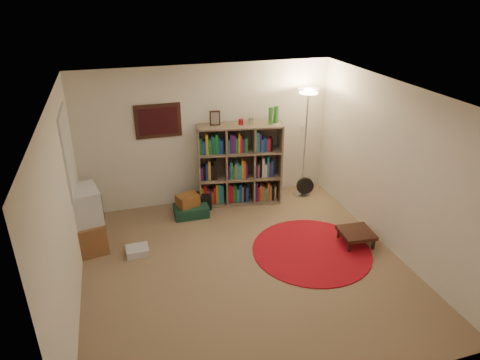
# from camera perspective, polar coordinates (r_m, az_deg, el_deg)

# --- Properties ---
(room) EXTENTS (4.54, 4.54, 2.54)m
(room) POSITION_cam_1_polar(r_m,az_deg,el_deg) (5.65, 0.11, -0.97)
(room) COLOR #83684D
(room) RESTS_ON ground
(bookshelf) EXTENTS (1.54, 0.67, 1.79)m
(bookshelf) POSITION_cam_1_polar(r_m,az_deg,el_deg) (7.70, -0.20, 1.95)
(bookshelf) COLOR #715F4B
(bookshelf) RESTS_ON ground
(floor_lamp) EXTENTS (0.44, 0.44, 2.06)m
(floor_lamp) POSITION_cam_1_polar(r_m,az_deg,el_deg) (7.71, 8.99, 9.43)
(floor_lamp) COLOR silver
(floor_lamp) RESTS_ON ground
(floor_fan) EXTENTS (0.33, 0.21, 0.37)m
(floor_fan) POSITION_cam_1_polar(r_m,az_deg,el_deg) (8.21, 8.65, -0.91)
(floor_fan) COLOR black
(floor_fan) RESTS_ON ground
(tv_stand) EXTENTS (0.60, 0.76, 1.00)m
(tv_stand) POSITION_cam_1_polar(r_m,az_deg,el_deg) (6.85, -19.93, -5.05)
(tv_stand) COLOR brown
(tv_stand) RESTS_ON ground
(dvd_box) EXTENTS (0.34, 0.28, 0.11)m
(dvd_box) POSITION_cam_1_polar(r_m,az_deg,el_deg) (6.69, -13.52, -9.15)
(dvd_box) COLOR silver
(dvd_box) RESTS_ON ground
(suitcase) EXTENTS (0.60, 0.40, 0.19)m
(suitcase) POSITION_cam_1_polar(r_m,az_deg,el_deg) (7.53, -6.53, -4.07)
(suitcase) COLOR #123426
(suitcase) RESTS_ON ground
(wicker_basket) EXTENTS (0.43, 0.37, 0.20)m
(wicker_basket) POSITION_cam_1_polar(r_m,az_deg,el_deg) (7.46, -6.98, -2.70)
(wicker_basket) COLOR brown
(wicker_basket) RESTS_ON suitcase
(duffel_bag) EXTENTS (0.38, 0.32, 0.26)m
(duffel_bag) POSITION_cam_1_polar(r_m,az_deg,el_deg) (7.74, -5.42, -2.87)
(duffel_bag) COLOR black
(duffel_bag) RESTS_ON ground
(paper_towel) EXTENTS (0.16, 0.16, 0.27)m
(paper_towel) POSITION_cam_1_polar(r_m,az_deg,el_deg) (8.00, -4.47, -1.86)
(paper_towel) COLOR white
(paper_towel) RESTS_ON ground
(red_rug) EXTENTS (1.81, 1.81, 0.02)m
(red_rug) POSITION_cam_1_polar(r_m,az_deg,el_deg) (6.69, 9.52, -9.23)
(red_rug) COLOR maroon
(red_rug) RESTS_ON ground
(side_table) EXTENTS (0.53, 0.53, 0.23)m
(side_table) POSITION_cam_1_polar(r_m,az_deg,el_deg) (6.91, 15.25, -6.87)
(side_table) COLOR black
(side_table) RESTS_ON ground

